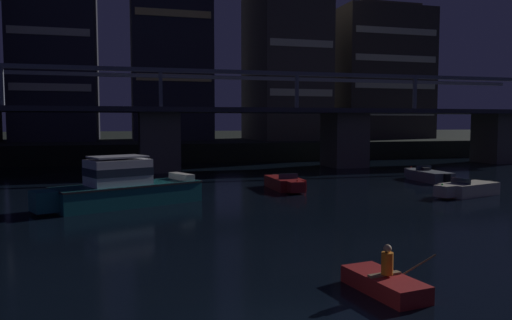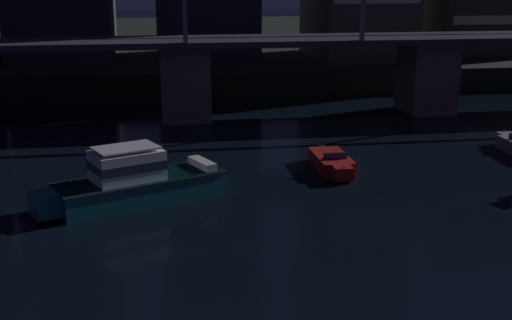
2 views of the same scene
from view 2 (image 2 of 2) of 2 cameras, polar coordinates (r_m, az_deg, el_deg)
far_riverbank at (r=98.69m, az=-7.34°, el=9.88°), size 240.00×80.00×2.20m
river_bridge at (r=50.68m, az=-6.10°, el=7.95°), size 82.18×6.40×9.38m
cabin_cruiser_near_left at (r=32.56m, az=-10.39°, el=-1.81°), size 9.19×5.71×2.79m
speedboat_mid_left at (r=37.79m, az=6.49°, el=-0.22°), size 1.81×5.19×1.16m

